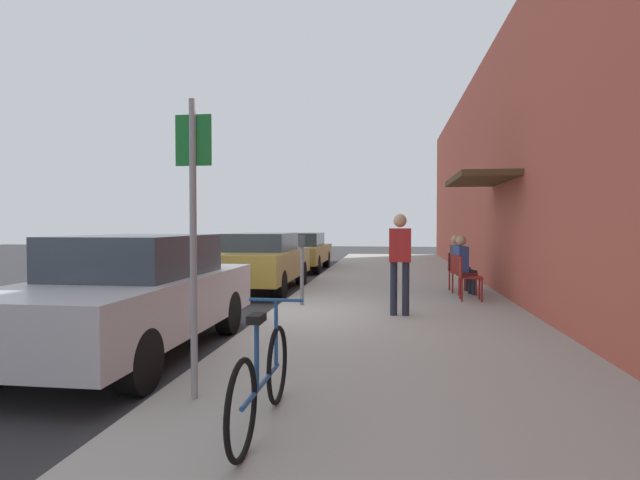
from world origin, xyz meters
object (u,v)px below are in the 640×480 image
object	(u,v)px
pedestrian_standing	(400,256)
parking_meter	(302,265)
seated_patron_1	(463,263)
seated_patron_2	(459,260)
cafe_chair_0	(467,275)
parked_car_2	(300,251)
cafe_chair_1	(461,271)
bicycle_0	(262,380)
cafe_chair_2	(456,268)
parked_car_1	(261,261)
parked_car_0	(134,294)
street_sign	(193,225)

from	to	relation	value
pedestrian_standing	parking_meter	bearing A→B (deg)	154.45
seated_patron_1	seated_patron_2	xyz separation A→B (m)	(0.00, 0.80, 0.00)
pedestrian_standing	cafe_chair_0	bearing A→B (deg)	54.11
parked_car_2	cafe_chair_1	size ratio (longest dim) A/B	5.06
bicycle_0	cafe_chair_2	bearing A→B (deg)	73.62
parked_car_2	cafe_chair_2	distance (m)	7.52
parked_car_2	parked_car_1	bearing A→B (deg)	-90.00
parking_meter	bicycle_0	distance (m)	5.81
cafe_chair_0	cafe_chair_2	xyz separation A→B (m)	(0.00, 1.70, 0.00)
parked_car_2	seated_patron_2	bearing A→B (deg)	-50.70
parking_meter	bicycle_0	xyz separation A→B (m)	(0.70, -5.75, -0.41)
parking_meter	cafe_chair_0	distance (m)	3.35
seated_patron_1	parking_meter	bearing A→B (deg)	-149.53
cafe_chair_1	cafe_chair_0	bearing A→B (deg)	-90.15
parking_meter	cafe_chair_0	bearing A→B (deg)	17.87
parking_meter	cafe_chair_2	bearing A→B (deg)	40.51
parked_car_0	bicycle_0	xyz separation A→B (m)	(2.25, -2.31, -0.29)
street_sign	pedestrian_standing	distance (m)	4.75
parked_car_0	bicycle_0	bearing A→B (deg)	-45.82
parked_car_2	parking_meter	bearing A→B (deg)	-79.73
seated_patron_1	cafe_chair_2	world-z (taller)	seated_patron_1
parked_car_0	parking_meter	size ratio (longest dim) A/B	3.33
parked_car_2	cafe_chair_2	world-z (taller)	parked_car_2
parking_meter	street_sign	xyz separation A→B (m)	(-0.05, -5.21, 0.75)
cafe_chair_1	seated_patron_2	xyz separation A→B (m)	(0.06, 0.81, 0.19)
parked_car_1	seated_patron_2	world-z (taller)	parked_car_1
parked_car_2	pedestrian_standing	size ratio (longest dim) A/B	2.59
street_sign	seated_patron_1	world-z (taller)	street_sign
cafe_chair_2	seated_patron_2	bearing A→B (deg)	-18.13
parked_car_0	parking_meter	bearing A→B (deg)	65.74
parked_car_0	seated_patron_2	xyz separation A→B (m)	(4.79, 6.14, 0.05)
street_sign	seated_patron_2	bearing A→B (deg)	67.40
street_sign	cafe_chair_2	distance (m)	8.62
seated_patron_1	cafe_chair_1	bearing A→B (deg)	-166.05
street_sign	cafe_chair_1	size ratio (longest dim) A/B	2.99
cafe_chair_0	seated_patron_2	distance (m)	1.69
parking_meter	cafe_chair_0	size ratio (longest dim) A/B	1.52
cafe_chair_1	seated_patron_1	world-z (taller)	seated_patron_1
parked_car_1	parked_car_0	bearing A→B (deg)	-90.00
parked_car_0	seated_patron_2	size ratio (longest dim) A/B	3.41
parked_car_0	seated_patron_1	xyz separation A→B (m)	(4.79, 5.35, 0.05)
parked_car_2	seated_patron_1	distance (m)	8.20
cafe_chair_2	pedestrian_standing	bearing A→B (deg)	-110.94
parked_car_1	parking_meter	xyz separation A→B (m)	(1.55, -2.91, 0.14)
parked_car_1	seated_patron_1	bearing A→B (deg)	-11.77
bicycle_0	seated_patron_2	bearing A→B (deg)	73.23
cafe_chair_2	seated_patron_1	bearing A→B (deg)	-86.01
cafe_chair_1	cafe_chair_2	xyz separation A→B (m)	(0.00, 0.83, 0.00)
cafe_chair_0	pedestrian_standing	distance (m)	2.39
parking_meter	cafe_chair_1	xyz separation A→B (m)	(3.18, 1.89, -0.26)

